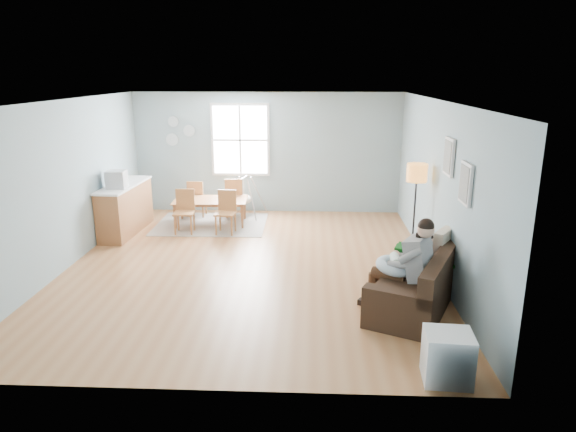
{
  "coord_description": "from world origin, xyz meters",
  "views": [
    {
      "loc": [
        1.0,
        -8.0,
        3.12
      ],
      "look_at": [
        0.65,
        -0.47,
        1.0
      ],
      "focal_mm": 32.0,
      "sensor_mm": 36.0,
      "label": 1
    }
  ],
  "objects_px": {
    "monitor": "(116,179)",
    "baby_swing": "(244,198)",
    "floor_lamp": "(416,181)",
    "chair_sw": "(185,209)",
    "storage_cube": "(447,357)",
    "counter": "(125,208)",
    "father": "(407,262)",
    "chair_ne": "(234,195)",
    "dining_table": "(211,212)",
    "chair_se": "(226,209)",
    "toddler": "(419,253)",
    "sofa": "(419,286)",
    "chair_nw": "(196,197)"
  },
  "relations": [
    {
      "from": "monitor",
      "to": "baby_swing",
      "type": "bearing_deg",
      "value": 37.86
    },
    {
      "from": "floor_lamp",
      "to": "chair_sw",
      "type": "bearing_deg",
      "value": 162.41
    },
    {
      "from": "storage_cube",
      "to": "counter",
      "type": "distance_m",
      "value": 7.12
    },
    {
      "from": "father",
      "to": "floor_lamp",
      "type": "bearing_deg",
      "value": 76.9
    },
    {
      "from": "floor_lamp",
      "to": "chair_ne",
      "type": "distance_m",
      "value": 4.33
    },
    {
      "from": "storage_cube",
      "to": "dining_table",
      "type": "distance_m",
      "value": 6.58
    },
    {
      "from": "chair_sw",
      "to": "chair_se",
      "type": "height_order",
      "value": "chair_sw"
    },
    {
      "from": "toddler",
      "to": "floor_lamp",
      "type": "xyz_separation_m",
      "value": [
        0.23,
        1.62,
        0.69
      ]
    },
    {
      "from": "sofa",
      "to": "father",
      "type": "bearing_deg",
      "value": -138.39
    },
    {
      "from": "father",
      "to": "dining_table",
      "type": "distance_m",
      "value": 5.23
    },
    {
      "from": "storage_cube",
      "to": "chair_nw",
      "type": "bearing_deg",
      "value": 122.92
    },
    {
      "from": "floor_lamp",
      "to": "baby_swing",
      "type": "distance_m",
      "value": 4.32
    },
    {
      "from": "floor_lamp",
      "to": "storage_cube",
      "type": "relative_size",
      "value": 3.08
    },
    {
      "from": "father",
      "to": "floor_lamp",
      "type": "relative_size",
      "value": 0.81
    },
    {
      "from": "chair_se",
      "to": "toddler",
      "type": "bearing_deg",
      "value": -42.99
    },
    {
      "from": "floor_lamp",
      "to": "chair_nw",
      "type": "relative_size",
      "value": 2.02
    },
    {
      "from": "sofa",
      "to": "chair_sw",
      "type": "distance_m",
      "value": 5.13
    },
    {
      "from": "sofa",
      "to": "chair_ne",
      "type": "relative_size",
      "value": 2.47
    },
    {
      "from": "chair_se",
      "to": "chair_nw",
      "type": "distance_m",
      "value": 1.41
    },
    {
      "from": "floor_lamp",
      "to": "baby_swing",
      "type": "height_order",
      "value": "floor_lamp"
    },
    {
      "from": "chair_nw",
      "to": "counter",
      "type": "xyz_separation_m",
      "value": [
        -1.17,
        -1.19,
        0.04
      ]
    },
    {
      "from": "toddler",
      "to": "storage_cube",
      "type": "xyz_separation_m",
      "value": [
        -0.09,
        -2.0,
        -0.42
      ]
    },
    {
      "from": "sofa",
      "to": "counter",
      "type": "relative_size",
      "value": 1.22
    },
    {
      "from": "father",
      "to": "monitor",
      "type": "bearing_deg",
      "value": 148.86
    },
    {
      "from": "toddler",
      "to": "storage_cube",
      "type": "distance_m",
      "value": 2.05
    },
    {
      "from": "floor_lamp",
      "to": "chair_se",
      "type": "height_order",
      "value": "floor_lamp"
    },
    {
      "from": "chair_se",
      "to": "baby_swing",
      "type": "distance_m",
      "value": 1.33
    },
    {
      "from": "chair_sw",
      "to": "storage_cube",
      "type": "bearing_deg",
      "value": -51.61
    },
    {
      "from": "sofa",
      "to": "father",
      "type": "distance_m",
      "value": 0.53
    },
    {
      "from": "chair_nw",
      "to": "monitor",
      "type": "xyz_separation_m",
      "value": [
        -1.17,
        -1.52,
        0.7
      ]
    },
    {
      "from": "dining_table",
      "to": "toddler",
      "type": "bearing_deg",
      "value": -47.69
    },
    {
      "from": "chair_se",
      "to": "counter",
      "type": "height_order",
      "value": "counter"
    },
    {
      "from": "sofa",
      "to": "monitor",
      "type": "height_order",
      "value": "monitor"
    },
    {
      "from": "sofa",
      "to": "chair_nw",
      "type": "bearing_deg",
      "value": 133.05
    },
    {
      "from": "chair_ne",
      "to": "monitor",
      "type": "height_order",
      "value": "monitor"
    },
    {
      "from": "father",
      "to": "baby_swing",
      "type": "xyz_separation_m",
      "value": [
        -2.77,
        4.71,
        -0.32
      ]
    },
    {
      "from": "storage_cube",
      "to": "chair_se",
      "type": "relative_size",
      "value": 0.62
    },
    {
      "from": "chair_nw",
      "to": "chair_ne",
      "type": "distance_m",
      "value": 0.84
    },
    {
      "from": "sofa",
      "to": "dining_table",
      "type": "xyz_separation_m",
      "value": [
        -3.61,
        3.75,
        -0.02
      ]
    },
    {
      "from": "counter",
      "to": "monitor",
      "type": "relative_size",
      "value": 4.8
    },
    {
      "from": "chair_nw",
      "to": "baby_swing",
      "type": "xyz_separation_m",
      "value": [
        1.03,
        0.18,
        -0.07
      ]
    },
    {
      "from": "sofa",
      "to": "father",
      "type": "xyz_separation_m",
      "value": [
        -0.23,
        -0.21,
        0.42
      ]
    },
    {
      "from": "chair_sw",
      "to": "baby_swing",
      "type": "height_order",
      "value": "baby_swing"
    },
    {
      "from": "toddler",
      "to": "chair_nw",
      "type": "bearing_deg",
      "value": 134.55
    },
    {
      "from": "sofa",
      "to": "father",
      "type": "height_order",
      "value": "father"
    },
    {
      "from": "storage_cube",
      "to": "sofa",
      "type": "bearing_deg",
      "value": 87.6
    },
    {
      "from": "chair_se",
      "to": "baby_swing",
      "type": "relative_size",
      "value": 0.86
    },
    {
      "from": "toddler",
      "to": "counter",
      "type": "relative_size",
      "value": 0.45
    },
    {
      "from": "floor_lamp",
      "to": "counter",
      "type": "xyz_separation_m",
      "value": [
        -5.44,
        1.3,
        -0.88
      ]
    },
    {
      "from": "chair_se",
      "to": "dining_table",
      "type": "bearing_deg",
      "value": 127.16
    }
  ]
}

